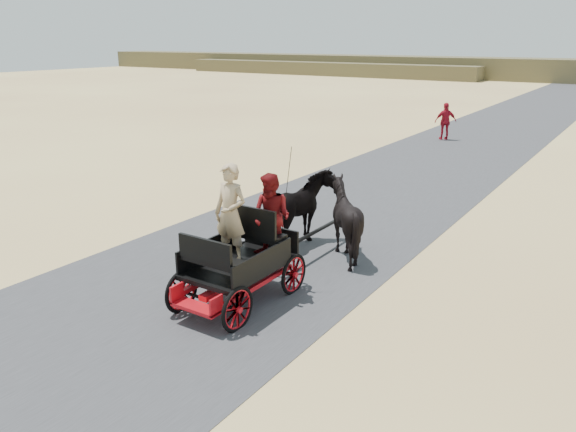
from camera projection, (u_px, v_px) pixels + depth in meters
The scene contains 9 objects.
ground at pixel (167, 301), 10.23m from camera, with size 140.00×140.00×0.00m, color tan.
road at pixel (167, 301), 10.23m from camera, with size 6.00×140.00×0.01m, color #38383A.
ridge_near at pixel (323, 69), 71.87m from camera, with size 40.00×4.00×1.60m, color brown.
carriage at pixel (240, 283), 10.15m from camera, with size 1.30×2.40×0.72m, color black, non-canonical shape.
horse_left at pixel (302, 211), 12.68m from camera, with size 0.91×2.01×1.70m, color black.
horse_right at pixel (345, 219), 12.10m from camera, with size 1.37×1.54×1.70m, color black.
driver_man at pixel (230, 214), 9.91m from camera, with size 0.66×0.43×1.80m, color tan.
passenger_woman at pixel (272, 217), 10.12m from camera, with size 0.77×0.60×1.58m, color #660C0F.
pedestrian at pixel (446, 121), 26.17m from camera, with size 1.01×0.42×1.73m, color #A31223.
Camera 1 is at (6.94, -6.53, 4.59)m, focal length 35.00 mm.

